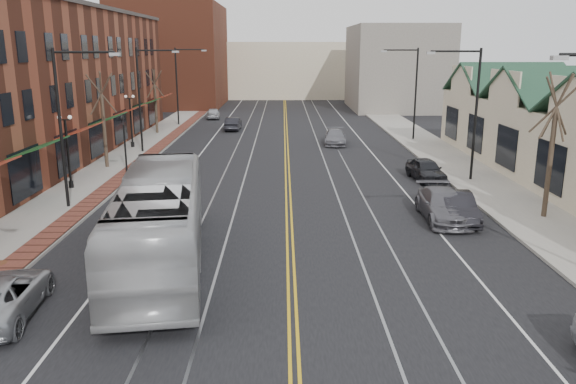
{
  "coord_description": "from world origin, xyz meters",
  "views": [
    {
      "loc": [
        -0.29,
        -12.23,
        8.18
      ],
      "look_at": [
        -0.08,
        11.67,
        2.0
      ],
      "focal_mm": 35.0,
      "sensor_mm": 36.0,
      "label": 1
    }
  ],
  "objects_px": {
    "parked_suv": "(0,296)",
    "parked_car_b": "(457,207)",
    "transit_bus": "(160,220)",
    "parked_car_d": "(426,170)",
    "parked_car_c": "(443,205)"
  },
  "relations": [
    {
      "from": "parked_suv",
      "to": "parked_car_b",
      "type": "relative_size",
      "value": 1.14
    },
    {
      "from": "transit_bus",
      "to": "parked_car_b",
      "type": "bearing_deg",
      "value": -165.21
    },
    {
      "from": "transit_bus",
      "to": "parked_car_b",
      "type": "xyz_separation_m",
      "value": [
        13.09,
        5.45,
        -1.06
      ]
    },
    {
      "from": "parked_suv",
      "to": "parked_car_d",
      "type": "bearing_deg",
      "value": -139.87
    },
    {
      "from": "transit_bus",
      "to": "parked_suv",
      "type": "bearing_deg",
      "value": 38.74
    },
    {
      "from": "parked_suv",
      "to": "parked_car_c",
      "type": "relative_size",
      "value": 0.96
    },
    {
      "from": "parked_suv",
      "to": "parked_car_c",
      "type": "height_order",
      "value": "parked_car_c"
    },
    {
      "from": "parked_car_c",
      "to": "parked_car_d",
      "type": "distance_m",
      "value": 8.46
    },
    {
      "from": "parked_suv",
      "to": "parked_car_b",
      "type": "distance_m",
      "value": 19.79
    },
    {
      "from": "transit_bus",
      "to": "parked_car_c",
      "type": "xyz_separation_m",
      "value": [
        12.5,
        5.65,
        -1.03
      ]
    },
    {
      "from": "parked_car_b",
      "to": "transit_bus",
      "type": "bearing_deg",
      "value": -153.66
    },
    {
      "from": "parked_car_c",
      "to": "parked_car_d",
      "type": "height_order",
      "value": "parked_car_c"
    },
    {
      "from": "transit_bus",
      "to": "parked_car_b",
      "type": "height_order",
      "value": "transit_bus"
    },
    {
      "from": "parked_car_d",
      "to": "transit_bus",
      "type": "bearing_deg",
      "value": -140.71
    },
    {
      "from": "transit_bus",
      "to": "parked_car_b",
      "type": "distance_m",
      "value": 14.22
    }
  ]
}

